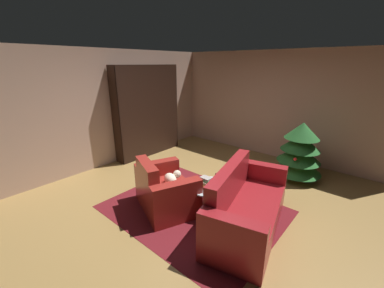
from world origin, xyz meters
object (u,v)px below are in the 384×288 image
object	(u,v)px
bookshelf_unit	(152,112)
couch_red	(245,208)
bottle_on_table	(216,184)
armchair_red	(165,191)
coffee_table	(209,188)
decorated_tree	(300,151)
book_stack_on_table	(205,182)

from	to	relation	value
bookshelf_unit	couch_red	size ratio (longest dim) A/B	1.14
couch_red	bottle_on_table	distance (m)	0.54
armchair_red	coffee_table	distance (m)	0.72
armchair_red	coffee_table	size ratio (longest dim) A/B	1.91
coffee_table	decorated_tree	world-z (taller)	decorated_tree
couch_red	book_stack_on_table	size ratio (longest dim) A/B	9.04
armchair_red	coffee_table	bearing A→B (deg)	35.59
bottle_on_table	book_stack_on_table	bearing A→B (deg)	173.62
armchair_red	bottle_on_table	distance (m)	0.86
bookshelf_unit	bottle_on_table	xyz separation A→B (m)	(2.88, -1.23, -0.54)
armchair_red	decorated_tree	distance (m)	2.81
armchair_red	book_stack_on_table	xyz separation A→B (m)	(0.54, 0.37, 0.20)
bookshelf_unit	bottle_on_table	size ratio (longest dim) A/B	7.58
bookshelf_unit	book_stack_on_table	xyz separation A→B (m)	(2.67, -1.21, -0.59)
book_stack_on_table	bottle_on_table	distance (m)	0.22
armchair_red	bottle_on_table	bearing A→B (deg)	24.96
decorated_tree	coffee_table	bearing A→B (deg)	-108.23
coffee_table	couch_red	bearing A→B (deg)	0.03
bookshelf_unit	couch_red	world-z (taller)	bookshelf_unit
couch_red	book_stack_on_table	xyz separation A→B (m)	(-0.69, -0.04, 0.20)
armchair_red	couch_red	world-z (taller)	couch_red
book_stack_on_table	couch_red	bearing A→B (deg)	3.56
book_stack_on_table	decorated_tree	distance (m)	2.25
decorated_tree	bookshelf_unit	bearing A→B (deg)	-164.95
coffee_table	decorated_tree	size ratio (longest dim) A/B	0.56
armchair_red	coffee_table	world-z (taller)	armchair_red
bookshelf_unit	armchair_red	distance (m)	2.77
coffee_table	book_stack_on_table	bearing A→B (deg)	-136.18
bottle_on_table	decorated_tree	distance (m)	2.21
bookshelf_unit	book_stack_on_table	bearing A→B (deg)	-24.39
bottle_on_table	couch_red	bearing A→B (deg)	7.98
couch_red	decorated_tree	world-z (taller)	decorated_tree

